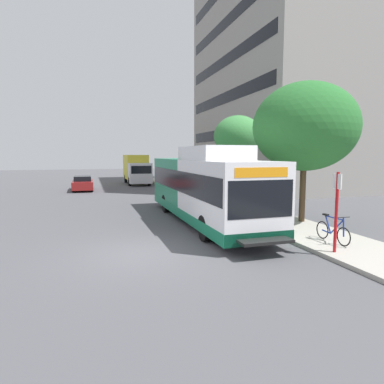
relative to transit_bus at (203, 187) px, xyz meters
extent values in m
plane|color=#4C4C51|center=(-3.71, 3.57, -1.70)|extent=(120.00, 120.00, 0.00)
cube|color=#A8A399|center=(3.29, 1.57, -1.63)|extent=(3.00, 56.00, 0.14)
cube|color=white|center=(0.00, -2.82, -0.02)|extent=(2.54, 5.80, 2.73)
cube|color=#14724C|center=(0.00, 2.98, -0.02)|extent=(2.54, 5.80, 2.73)
cube|color=#14724C|center=(0.00, 0.08, -1.16)|extent=(2.57, 11.60, 0.44)
cube|color=black|center=(0.00, 0.08, 0.35)|extent=(2.58, 11.25, 0.96)
cube|color=black|center=(0.00, -5.68, 0.15)|extent=(2.34, 0.10, 1.24)
cube|color=orange|center=(0.00, -5.69, 1.02)|extent=(1.90, 0.08, 0.32)
cube|color=white|center=(0.00, -1.37, 1.65)|extent=(2.16, 4.06, 0.60)
cube|color=black|center=(0.00, -6.07, -1.15)|extent=(1.78, 0.60, 0.10)
cylinder|color=black|center=(-1.13, -3.51, -1.20)|extent=(0.30, 1.00, 1.00)
cylinder|color=black|center=(1.13, -3.51, -1.20)|extent=(0.30, 1.00, 1.00)
cylinder|color=black|center=(-1.13, 3.27, -1.20)|extent=(0.30, 1.00, 1.00)
cylinder|color=black|center=(1.13, 3.27, -1.20)|extent=(0.30, 1.00, 1.00)
cylinder|color=red|center=(2.25, -6.55, -0.26)|extent=(0.10, 0.10, 2.60)
cube|color=white|center=(2.23, -6.55, 0.74)|extent=(0.04, 0.36, 0.48)
torus|color=black|center=(3.03, -6.06, -1.23)|extent=(0.04, 0.66, 0.66)
torus|color=black|center=(3.03, -4.96, -1.23)|extent=(0.04, 0.66, 0.66)
cylinder|color=navy|center=(3.03, -5.71, -0.96)|extent=(0.05, 0.64, 0.64)
cylinder|color=navy|center=(3.03, -5.26, -0.96)|extent=(0.05, 0.34, 0.62)
cylinder|color=navy|center=(3.03, -5.56, -0.66)|extent=(0.05, 0.90, 0.05)
cylinder|color=navy|center=(3.03, -5.18, -1.25)|extent=(0.05, 0.45, 0.08)
cylinder|color=navy|center=(3.03, -6.03, -0.90)|extent=(0.05, 0.10, 0.67)
cylinder|color=black|center=(3.03, -6.01, -0.56)|extent=(0.52, 0.03, 0.03)
cube|color=black|center=(3.03, -5.11, -0.62)|extent=(0.12, 0.24, 0.06)
cylinder|color=#4C3823|center=(4.28, -1.92, -0.25)|extent=(0.28, 0.28, 2.63)
ellipsoid|color=#286B2D|center=(4.28, -1.92, 2.86)|extent=(4.76, 4.76, 4.05)
cylinder|color=#4C3823|center=(4.35, 5.51, 0.03)|extent=(0.28, 0.28, 3.18)
ellipsoid|color=#3D8442|center=(4.35, 5.51, 2.83)|extent=(3.23, 3.23, 2.74)
cube|color=maroon|center=(-5.89, 16.92, -1.15)|extent=(1.80, 4.50, 0.70)
cube|color=black|center=(-5.89, 17.02, -0.65)|extent=(1.48, 2.34, 0.56)
cylinder|color=black|center=(-6.69, 15.57, -1.38)|extent=(0.20, 0.64, 0.64)
cylinder|color=black|center=(-5.09, 15.57, -1.38)|extent=(0.20, 0.64, 0.64)
cylinder|color=black|center=(-6.69, 18.27, -1.38)|extent=(0.20, 0.64, 0.64)
cylinder|color=black|center=(-5.09, 18.27, -1.38)|extent=(0.20, 0.64, 0.64)
cube|color=silver|center=(-0.19, 19.74, -0.35)|extent=(2.30, 2.00, 2.10)
cube|color=yellow|center=(-0.19, 23.24, 0.20)|extent=(2.30, 5.00, 2.70)
cube|color=black|center=(-0.19, 18.77, 0.05)|extent=(2.07, 0.08, 0.80)
cylinder|color=black|center=(-1.22, 20.18, -1.24)|extent=(0.26, 0.92, 0.92)
cylinder|color=black|center=(0.84, 20.18, -1.24)|extent=(0.26, 0.92, 0.92)
cylinder|color=black|center=(-1.22, 24.32, -1.24)|extent=(0.26, 0.92, 0.92)
cylinder|color=black|center=(0.84, 24.32, -1.24)|extent=(0.26, 0.92, 0.92)
cube|color=gray|center=(12.98, 15.82, 10.68)|extent=(10.46, 20.38, 24.76)
cube|color=black|center=(12.98, 15.82, 0.06)|extent=(10.52, 18.75, 1.10)
cube|color=black|center=(12.98, 15.82, 3.60)|extent=(10.52, 18.75, 1.10)
cube|color=black|center=(12.98, 15.82, 7.14)|extent=(10.52, 18.75, 1.10)
cube|color=black|center=(12.98, 15.82, 10.68)|extent=(10.52, 18.75, 1.10)
cube|color=black|center=(12.98, 15.82, 14.21)|extent=(10.52, 18.75, 1.10)
camera|label=1|loc=(-5.28, -15.23, 1.58)|focal=31.13mm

